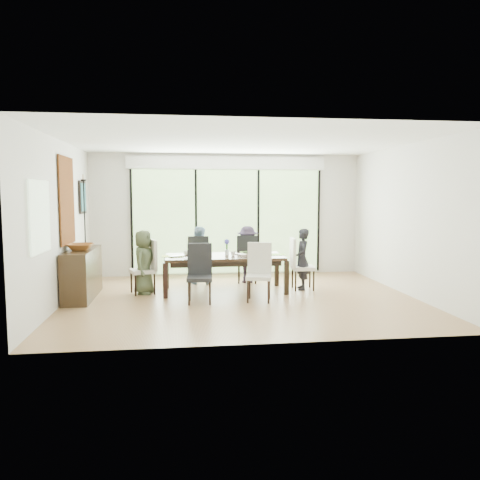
{
  "coord_description": "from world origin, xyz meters",
  "views": [
    {
      "loc": [
        -1.05,
        -7.94,
        1.81
      ],
      "look_at": [
        0.0,
        0.25,
        1.0
      ],
      "focal_mm": 35.0,
      "sensor_mm": 36.0,
      "label": 1
    }
  ],
  "objects": [
    {
      "name": "mullion_a",
      "position": [
        -2.1,
        2.46,
        1.2
      ],
      "size": [
        0.05,
        0.04,
        2.3
      ],
      "primitive_type": "cube",
      "color": "black",
      "rests_on": "wall_back"
    },
    {
      "name": "rail_top",
      "position": [
        0.0,
        4.2,
        0.55
      ],
      "size": [
        6.0,
        0.08,
        0.06
      ],
      "primitive_type": "cube",
      "color": "brown",
      "rests_on": "deck"
    },
    {
      "name": "mullion_d",
      "position": [
        2.1,
        2.46,
        1.2
      ],
      "size": [
        0.05,
        0.04,
        2.3
      ],
      "primitive_type": "cube",
      "color": "black",
      "rests_on": "wall_back"
    },
    {
      "name": "platter_snacks",
      "position": [
        -0.79,
        0.33,
        0.71
      ],
      "size": [
        0.18,
        0.18,
        0.01
      ],
      "primitive_type": "cube",
      "color": "orange",
      "rests_on": "table_top"
    },
    {
      "name": "deck",
      "position": [
        0.0,
        3.4,
        -0.05
      ],
      "size": [
        6.0,
        1.8,
        0.1
      ],
      "primitive_type": "cube",
      "color": "#523323",
      "rests_on": "ground"
    },
    {
      "name": "table_leg_br",
      "position": [
        0.84,
        1.06,
        0.31
      ],
      "size": [
        0.08,
        0.08,
        0.62
      ],
      "primitive_type": "cube",
      "color": "black",
      "rests_on": "floor"
    },
    {
      "name": "wall_right",
      "position": [
        3.01,
        0.0,
        1.35
      ],
      "size": [
        0.02,
        5.0,
        2.7
      ],
      "primitive_type": "cube",
      "color": "beige",
      "rests_on": "floor"
    },
    {
      "name": "tablet_far_l",
      "position": [
        -0.59,
        0.98,
        0.69
      ],
      "size": [
        0.23,
        0.16,
        0.01
      ],
      "primitive_type": "cube",
      "color": "black",
      "rests_on": "table_top"
    },
    {
      "name": "table_leg_fl",
      "position": [
        -1.32,
        0.2,
        0.31
      ],
      "size": [
        0.08,
        0.08,
        0.62
      ],
      "primitive_type": "cube",
      "color": "black",
      "rests_on": "floor"
    },
    {
      "name": "person_far_left",
      "position": [
        -0.69,
        1.46,
        0.58
      ],
      "size": [
        0.6,
        0.45,
        1.16
      ],
      "primitive_type": "imported",
      "rotation": [
        0.0,
        0.0,
        2.92
      ],
      "color": "#7691AA",
      "rests_on": "floor"
    },
    {
      "name": "cup_a",
      "position": [
        -0.94,
        0.78,
        0.72
      ],
      "size": [
        0.16,
        0.16,
        0.09
      ],
      "primitive_type": "imported",
      "rotation": [
        0.0,
        0.0,
        0.87
      ],
      "color": "white",
      "rests_on": "table_top"
    },
    {
      "name": "table_leg_bl",
      "position": [
        -1.32,
        1.06,
        0.31
      ],
      "size": [
        0.08,
        0.08,
        0.62
      ],
      "primitive_type": "cube",
      "color": "black",
      "rests_on": "floor"
    },
    {
      "name": "mullion_c",
      "position": [
        0.7,
        2.46,
        1.2
      ],
      "size": [
        0.05,
        0.04,
        2.3
      ],
      "primitive_type": "cube",
      "color": "black",
      "rests_on": "wall_back"
    },
    {
      "name": "platter_base",
      "position": [
        -0.79,
        0.33,
        0.69
      ],
      "size": [
        0.23,
        0.23,
        0.02
      ],
      "primitive_type": "cube",
      "color": "white",
      "rests_on": "table_top"
    },
    {
      "name": "art_frame",
      "position": [
        -2.97,
        1.7,
        1.75
      ],
      "size": [
        0.03,
        0.55,
        0.65
      ],
      "primitive_type": "cube",
      "color": "black",
      "rests_on": "wall_left"
    },
    {
      "name": "papers",
      "position": [
        0.46,
        0.58,
        0.68
      ],
      "size": [
        0.27,
        0.2,
        0.0
      ],
      "primitive_type": "cube",
      "color": "white",
      "rests_on": "table_top"
    },
    {
      "name": "chair_right_end",
      "position": [
        1.26,
        0.63,
        0.5
      ],
      "size": [
        0.44,
        0.44,
        0.99
      ],
      "primitive_type": null,
      "rotation": [
        0.0,
        0.0,
        1.51
      ],
      "color": "white",
      "rests_on": "floor"
    },
    {
      "name": "placemat_far_l",
      "position": [
        -0.69,
        1.03,
        0.68
      ],
      "size": [
        0.4,
        0.29,
        0.01
      ],
      "primitive_type": "cube",
      "color": "#95B942",
      "rests_on": "table_top"
    },
    {
      "name": "wall_front",
      "position": [
        0.0,
        -2.51,
        1.35
      ],
      "size": [
        6.0,
        0.02,
        2.7
      ],
      "primitive_type": "cube",
      "color": "beige",
      "rests_on": "floor"
    },
    {
      "name": "candlestick_pan",
      "position": [
        -2.76,
        0.77,
        2.06
      ],
      "size": [
        0.09,
        0.09,
        0.03
      ],
      "primitive_type": "cylinder",
      "color": "black",
      "rests_on": "sideboard"
    },
    {
      "name": "tablet_far_r",
      "position": [
        0.26,
        0.98,
        0.69
      ],
      "size": [
        0.22,
        0.15,
        0.01
      ],
      "primitive_type": "cube",
      "color": "black",
      "rests_on": "table_top"
    },
    {
      "name": "hyacinth_blooms",
      "position": [
        -0.19,
        0.68,
        0.93
      ],
      "size": [
        0.1,
        0.1,
        0.1
      ],
      "primitive_type": "sphere",
      "color": "#4845AC",
      "rests_on": "table_top"
    },
    {
      "name": "hyacinth_stems",
      "position": [
        -0.19,
        0.68,
        0.84
      ],
      "size": [
        0.04,
        0.04,
        0.14
      ],
      "primitive_type": "cylinder",
      "color": "#337226",
      "rests_on": "table_top"
    },
    {
      "name": "ceiling",
      "position": [
        0.0,
        0.0,
        2.71
      ],
      "size": [
        6.0,
        5.0,
        0.01
      ],
      "primitive_type": "cube",
      "color": "white",
      "rests_on": "wall_back"
    },
    {
      "name": "book",
      "position": [
        0.01,
        0.68,
        0.69
      ],
      "size": [
        0.23,
        0.25,
        0.02
      ],
      "primitive_type": "imported",
      "rotation": [
        0.0,
        0.0,
        0.57
      ],
      "color": "white",
      "rests_on": "table_top"
    },
    {
      "name": "bowl",
      "position": [
        -2.76,
        0.32,
        0.91
      ],
      "size": [
        0.45,
        0.45,
        0.11
      ],
      "primitive_type": "imported",
      "color": "brown",
      "rests_on": "sideboard"
    },
    {
      "name": "blinds_header",
      "position": [
        0.0,
        2.46,
        2.5
      ],
      "size": [
        4.4,
        0.06,
        0.28
      ],
      "primitive_type": "cube",
      "color": "white",
      "rests_on": "wall_back"
    },
    {
      "name": "person_far_right",
      "position": [
        0.31,
        1.46,
        0.58
      ],
      "size": [
        0.57,
        0.38,
        1.16
      ],
      "primitive_type": "imported",
      "rotation": [
        0.0,
        0.0,
        3.22
      ],
      "color": "#2A2030",
      "rests_on": "floor"
    },
    {
      "name": "cup_b",
      "position": [
        -0.09,
        0.53,
        0.72
      ],
      "size": [
        0.13,
        0.13,
        0.08
      ],
      "primitive_type": "imported",
      "rotation": [
        0.0,
        0.0,
        2.5
      ],
      "color": "white",
      "rests_on": "table_top"
    },
    {
      "name": "placemat_left",
      "position": [
        -1.19,
        0.63,
        0.68
      ],
      "size": [
        0.4,
        0.29,
        0.01
      ],
      "primitive_type": "cube",
      "color": "#9EB841",
      "rests_on": "table_top"
    },
    {
      "name": "candlestick_shaft",
      "position": [
        -2.76,
        0.77,
        1.47
      ],
      "size": [
        0.02,
        0.02,
        1.19
      ],
      "primitive_type": "cylinder",
      "color": "black",
      "rests_on": "sideboard"
    },
    {
      "name": "placemat_paper",
      "position": [
        -0.79,
        0.33,
        0.68
      ],
      "size": [
        0.4,
        0.29,
        0.01
      ],
      "primitive_type": "cube",
      "color": "white",
      "rests_on": "table_top"
    },
    {
      "name": "chair_near_left",
      "position": [
        -0.74,
        -0.24,
        0.5
      ],
      "size": [
        0.44,
        0.44,
        0.99
      ],
      "primitive_type": null,
      "rotation": [
        0.0,
        0.0,
        -0.07
      ],
      "color": "black",
      "rests_on": "floor"
    },
    {
      "name": "side_window",
      "position": [
        -2.97,
        -1.2,
        1.5
      ],
      "size": [
        0.02,
        0.9,
        1.0
      ],
      "primitive_type": "cube",
      "color": "#8CAD7F",
      "rests_on": "wall_left"
    },
    {
      "name": "foliage_far",
      "position": [
        -0.6,
        6.5,
        1.62
      ],
      "size": [
        3.6,
        3.6,
        3.6
      ],
      "primitive_type": "sphere",
      "color": "#14380F",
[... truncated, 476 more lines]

